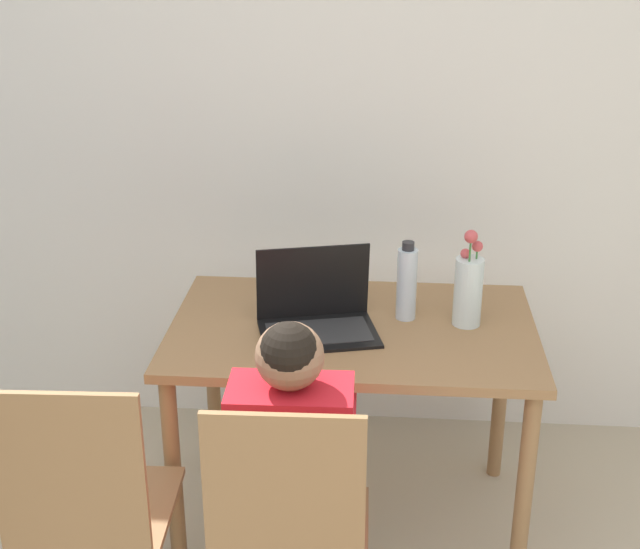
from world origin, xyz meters
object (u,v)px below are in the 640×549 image
object	(u,v)px
flower_vase	(468,288)
water_bottle	(407,283)
chair_occupied	(290,540)
laptop	(316,312)
person_seated	(293,453)
chair_spare	(91,516)

from	to	relation	value
flower_vase	water_bottle	xyz separation A→B (m)	(-0.19, 0.03, -0.00)
chair_occupied	laptop	distance (m)	0.74
water_bottle	person_seated	bearing A→B (deg)	-114.65
person_seated	laptop	bearing A→B (deg)	-93.10
chair_occupied	laptop	size ratio (longest dim) A/B	2.25
laptop	chair_occupied	bearing A→B (deg)	-105.22
laptop	water_bottle	xyz separation A→B (m)	(0.28, 0.10, 0.06)
chair_occupied	chair_spare	bearing A→B (deg)	-6.98
chair_spare	chair_occupied	bearing A→B (deg)	172.13
chair_spare	flower_vase	world-z (taller)	flower_vase
chair_spare	laptop	size ratio (longest dim) A/B	2.25
flower_vase	laptop	bearing A→B (deg)	-171.36
water_bottle	chair_occupied	bearing A→B (deg)	-110.91
person_seated	chair_spare	bearing A→B (deg)	5.99
chair_spare	water_bottle	xyz separation A→B (m)	(0.83, 0.71, 0.40)
chair_spare	water_bottle	world-z (taller)	water_bottle
person_seated	flower_vase	bearing A→B (deg)	-129.72
person_seated	laptop	world-z (taller)	person_seated
laptop	water_bottle	size ratio (longest dim) A/B	1.56
chair_occupied	water_bottle	bearing A→B (deg)	-112.23
chair_spare	water_bottle	size ratio (longest dim) A/B	3.52
flower_vase	chair_occupied	bearing A→B (deg)	-123.31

